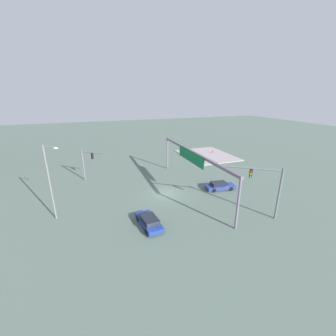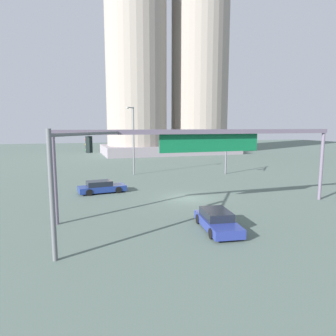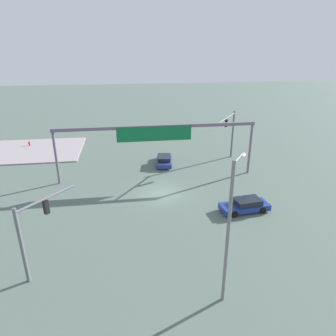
% 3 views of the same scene
% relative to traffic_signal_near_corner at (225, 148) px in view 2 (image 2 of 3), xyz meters
% --- Properties ---
extents(ground_plane, '(198.58, 198.58, 0.00)m').
position_rel_traffic_signal_near_corner_xyz_m(ground_plane, '(-9.68, -10.76, -3.65)').
color(ground_plane, '#516259').
extents(traffic_signal_near_corner, '(3.09, 3.59, 5.44)m').
position_rel_traffic_signal_near_corner_xyz_m(traffic_signal_near_corner, '(0.00, 0.00, 0.00)').
color(traffic_signal_near_corner, '#5B5B65').
rests_on(traffic_signal_near_corner, ground).
extents(traffic_signal_opposite_side, '(4.20, 5.76, 6.41)m').
position_rel_traffic_signal_near_corner_xyz_m(traffic_signal_opposite_side, '(-19.72, -19.51, 0.79)').
color(traffic_signal_opposite_side, '#5A5D61').
rests_on(traffic_signal_opposite_side, ground).
extents(streetlamp_curved_arm, '(1.38, 1.78, 9.08)m').
position_rel_traffic_signal_near_corner_xyz_m(streetlamp_curved_arm, '(-11.65, 3.90, 1.51)').
color(streetlamp_curved_arm, slate).
rests_on(streetlamp_curved_arm, ground).
extents(overhead_sign_gantry, '(22.53, 0.43, 6.29)m').
position_rel_traffic_signal_near_corner_xyz_m(overhead_sign_gantry, '(-9.61, -14.92, 1.68)').
color(overhead_sign_gantry, slate).
rests_on(overhead_sign_gantry, ground).
extents(sedan_car_approaching, '(2.43, 4.76, 1.21)m').
position_rel_traffic_signal_near_corner_xyz_m(sedan_car_approaching, '(-11.03, -19.23, -3.07)').
color(sedan_car_approaching, navy).
rests_on(sedan_car_approaching, ground).
extents(sedan_car_waiting_far, '(4.72, 2.26, 1.21)m').
position_rel_traffic_signal_near_corner_xyz_m(sedan_car_waiting_far, '(-16.93, -6.09, -3.07)').
color(sedan_car_waiting_far, navy).
rests_on(sedan_car_waiting_far, ground).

